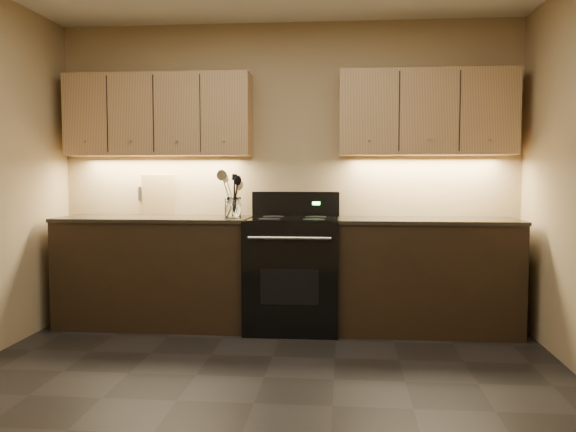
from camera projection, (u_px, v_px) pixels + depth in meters
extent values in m
plane|color=black|center=(254.00, 403.00, 3.44)|extent=(4.00, 4.00, 0.00)
cube|color=tan|center=(287.00, 173.00, 5.34)|extent=(4.00, 0.04, 2.60)
cube|color=black|center=(156.00, 273.00, 5.20)|extent=(1.60, 0.60, 0.90)
cube|color=#373023|center=(155.00, 219.00, 5.17)|extent=(1.62, 0.62, 0.03)
cube|color=black|center=(427.00, 277.00, 4.99)|extent=(1.44, 0.60, 0.90)
cube|color=#373023|center=(428.00, 221.00, 4.96)|extent=(1.46, 0.62, 0.03)
cube|color=black|center=(293.00, 274.00, 5.07)|extent=(0.76, 0.65, 0.92)
cube|color=black|center=(293.00, 219.00, 5.03)|extent=(0.70, 0.60, 0.01)
cube|color=black|center=(296.00, 204.00, 5.31)|extent=(0.76, 0.07, 0.22)
cube|color=#19FF33|center=(316.00, 203.00, 5.26)|extent=(0.06, 0.00, 0.03)
cylinder|color=silver|center=(289.00, 238.00, 4.70)|extent=(0.65, 0.02, 0.02)
cube|color=black|center=(289.00, 287.00, 4.74)|extent=(0.46, 0.00, 0.28)
cylinder|color=black|center=(269.00, 219.00, 4.90)|extent=(0.18, 0.18, 0.00)
cylinder|color=black|center=(314.00, 219.00, 4.87)|extent=(0.18, 0.18, 0.00)
cylinder|color=black|center=(274.00, 216.00, 5.20)|extent=(0.18, 0.18, 0.00)
cylinder|color=black|center=(316.00, 217.00, 5.17)|extent=(0.18, 0.18, 0.00)
cube|color=tan|center=(159.00, 115.00, 5.26)|extent=(1.60, 0.30, 0.70)
cube|color=tan|center=(427.00, 113.00, 5.05)|extent=(1.44, 0.30, 0.70)
cube|color=#B2B5BA|center=(143.00, 193.00, 5.46)|extent=(0.08, 0.01, 0.12)
cylinder|color=white|center=(233.00, 208.00, 5.06)|extent=(0.17, 0.17, 0.17)
cylinder|color=white|center=(233.00, 217.00, 5.06)|extent=(0.13, 0.13, 0.02)
cube|color=#D8BA74|center=(158.00, 195.00, 5.42)|extent=(0.29, 0.11, 0.36)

